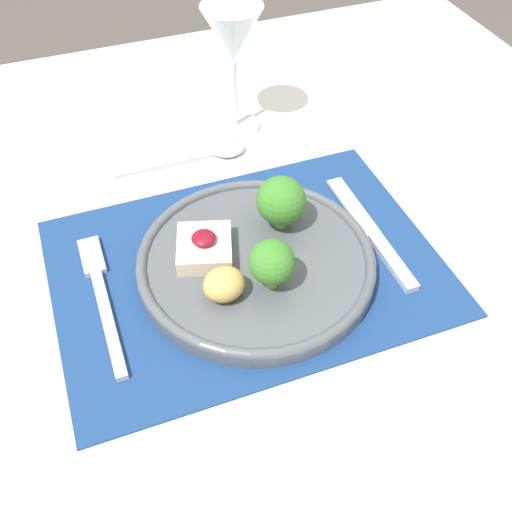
{
  "coord_description": "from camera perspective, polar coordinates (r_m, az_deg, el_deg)",
  "views": [
    {
      "loc": [
        -0.15,
        -0.43,
        1.24
      ],
      "look_at": [
        0.01,
        -0.01,
        0.77
      ],
      "focal_mm": 42.0,
      "sensor_mm": 36.0,
      "label": 1
    }
  ],
  "objects": [
    {
      "name": "spoon",
      "position": [
        0.82,
        -4.48,
        9.73
      ],
      "size": [
        0.18,
        0.04,
        0.01
      ],
      "rotation": [
        0.0,
        0.0,
        -0.03
      ],
      "color": "#B2B2B7",
      "rests_on": "dining_table"
    },
    {
      "name": "knife",
      "position": [
        0.71,
        11.3,
        1.72
      ],
      "size": [
        0.02,
        0.2,
        0.01
      ],
      "rotation": [
        0.0,
        0.0,
        0.02
      ],
      "color": "#B2B2B7",
      "rests_on": "placemat"
    },
    {
      "name": "wine_glass_near",
      "position": [
        0.81,
        -2.25,
        19.79
      ],
      "size": [
        0.08,
        0.08,
        0.18
      ],
      "color": "white",
      "rests_on": "dining_table"
    },
    {
      "name": "placemat",
      "position": [
        0.67,
        -0.92,
        -1.03
      ],
      "size": [
        0.42,
        0.31,
        0.0
      ],
      "primitive_type": "cube",
      "color": "navy",
      "rests_on": "dining_table"
    },
    {
      "name": "fork",
      "position": [
        0.66,
        -14.57,
        -3.32
      ],
      "size": [
        0.02,
        0.2,
        0.01
      ],
      "rotation": [
        0.0,
        0.0,
        -0.04
      ],
      "color": "#B2B2B7",
      "rests_on": "placemat"
    },
    {
      "name": "dining_table",
      "position": [
        0.74,
        -0.83,
        -5.83
      ],
      "size": [
        1.2,
        1.13,
        0.74
      ],
      "color": "white",
      "rests_on": "ground_plane"
    },
    {
      "name": "dinner_plate",
      "position": [
        0.65,
        0.0,
        -0.08
      ],
      "size": [
        0.26,
        0.26,
        0.08
      ],
      "color": "#4C5156",
      "rests_on": "placemat"
    }
  ]
}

